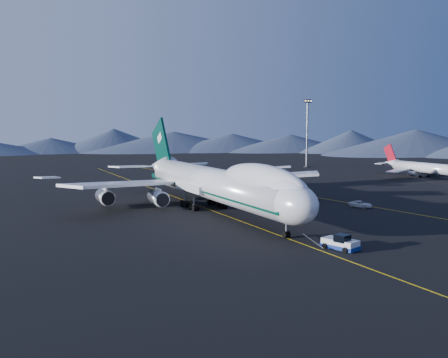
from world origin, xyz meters
name	(u,v)px	position (x,y,z in m)	size (l,w,h in m)	color
ground	(214,211)	(0.00, 0.00, 0.00)	(500.00, 500.00, 0.00)	black
taxiway_line_main	(214,211)	(0.00, 0.00, 0.01)	(0.25, 220.00, 0.01)	gold
taxiway_line_side	(307,196)	(30.00, 10.00, 0.01)	(0.25, 200.00, 0.01)	gold
boeing_747	(214,183)	(0.00, 0.03, 5.81)	(59.62, 72.43, 19.37)	silver
pushback_tug	(340,244)	(3.00, -35.74, 0.71)	(4.07, 5.69, 2.24)	silver
second_jet	(426,168)	(89.94, 27.27, 3.24)	(33.28, 37.60, 10.70)	silver
service_van	(361,204)	(30.00, -9.39, 0.69)	(2.28, 4.95, 1.38)	silver
floodlight_mast	(307,133)	(78.66, 78.24, 14.01)	(3.42, 2.56, 27.66)	black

